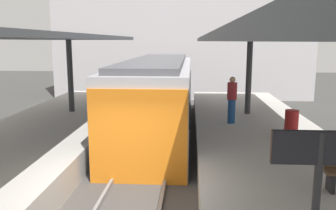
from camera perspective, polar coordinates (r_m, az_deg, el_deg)
platform_right at (r=8.31m, az=21.02°, el=-15.51°), size 4.40×28.00×1.00m
commuter_train at (r=14.88m, az=-1.67°, el=1.42°), size 2.78×11.42×3.10m
canopy_right at (r=8.86m, az=19.84°, el=9.95°), size 4.18×21.00×3.18m
platform_sign at (r=3.70m, az=22.98°, el=-12.71°), size 0.90×0.08×2.21m
litter_bin at (r=12.28m, az=19.36°, el=-2.63°), size 0.44×0.44×0.80m
passenger_near_bench at (r=13.27m, az=10.30°, el=0.96°), size 0.36×0.36×1.74m
station_building_backdrop at (r=27.17m, az=2.42°, el=13.40°), size 18.00×6.00×11.00m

